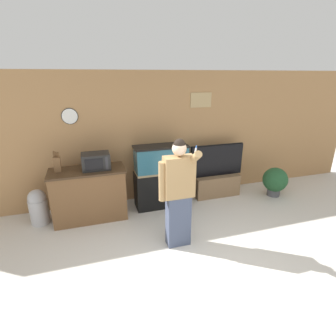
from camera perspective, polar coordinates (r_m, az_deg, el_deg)
The scene contains 10 objects.
ground_plane at distance 3.51m, azimuth 9.79°, elevation -26.46°, with size 18.00×18.00×0.00m, color beige.
wall_back_paneled at distance 5.37m, azimuth -3.78°, elevation 6.57°, with size 10.00×0.08×2.60m.
counter_island at distance 4.96m, azimuth -16.74°, elevation -5.49°, with size 1.30×0.61×0.95m.
microwave at distance 4.74m, azimuth -15.43°, elevation 1.45°, with size 0.48×0.36×0.28m.
knife_block at distance 4.82m, azimuth -22.97°, elevation 0.84°, with size 0.11×0.11×0.36m.
aquarium_on_stand at distance 5.16m, azimuth -1.51°, elevation -1.83°, with size 1.04×0.43×1.25m.
tv_on_stand at distance 5.81m, azimuth 10.37°, elevation -2.62°, with size 1.20×0.40×1.14m.
person_standing at distance 3.86m, azimuth 2.21°, elevation -5.39°, with size 0.53×0.40×1.69m.
potted_plant at distance 6.14m, azimuth 22.27°, elevation -2.53°, with size 0.53×0.53×0.63m.
trash_bin at distance 5.18m, azimuth -26.39°, elevation -7.51°, with size 0.32×0.32×0.64m.
Camera 1 is at (-1.22, -2.12, 2.51)m, focal length 28.00 mm.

